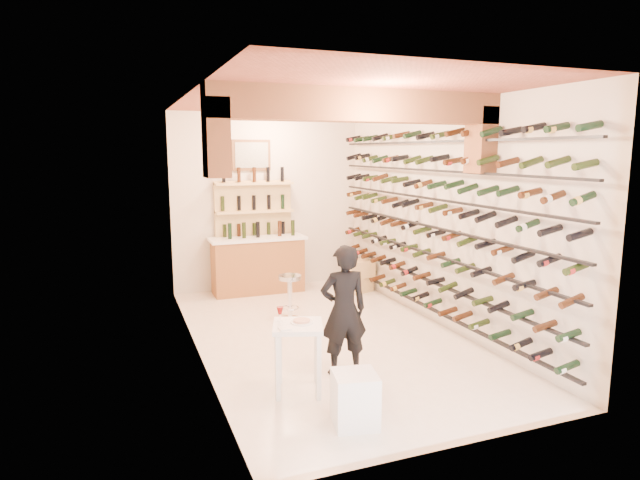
{
  "coord_description": "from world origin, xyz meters",
  "views": [
    {
      "loc": [
        -2.62,
        -6.58,
        2.52
      ],
      "look_at": [
        0.0,
        0.3,
        1.3
      ],
      "focal_mm": 30.18,
      "sensor_mm": 36.0,
      "label": 1
    }
  ],
  "objects_px": {
    "white_stool": "(355,399)",
    "person": "(344,310)",
    "chrome_barstool": "(290,294)",
    "crate_lower": "(358,284)",
    "wine_rack": "(427,220)",
    "back_counter": "(258,263)",
    "tasting_table": "(298,336)"
  },
  "relations": [
    {
      "from": "white_stool",
      "to": "person",
      "type": "relative_size",
      "value": 0.33
    },
    {
      "from": "white_stool",
      "to": "person",
      "type": "distance_m",
      "value": 1.27
    },
    {
      "from": "chrome_barstool",
      "to": "crate_lower",
      "type": "xyz_separation_m",
      "value": [
        1.67,
        1.17,
        -0.26
      ]
    },
    {
      "from": "chrome_barstool",
      "to": "wine_rack",
      "type": "bearing_deg",
      "value": -25.4
    },
    {
      "from": "wine_rack",
      "to": "person",
      "type": "distance_m",
      "value": 2.34
    },
    {
      "from": "white_stool",
      "to": "chrome_barstool",
      "type": "bearing_deg",
      "value": 83.09
    },
    {
      "from": "back_counter",
      "to": "person",
      "type": "relative_size",
      "value": 1.13
    },
    {
      "from": "back_counter",
      "to": "tasting_table",
      "type": "distance_m",
      "value": 4.17
    },
    {
      "from": "back_counter",
      "to": "person",
      "type": "distance_m",
      "value": 3.88
    },
    {
      "from": "tasting_table",
      "to": "person",
      "type": "xyz_separation_m",
      "value": [
        0.63,
        0.25,
        0.14
      ]
    },
    {
      "from": "crate_lower",
      "to": "person",
      "type": "bearing_deg",
      "value": -117.59
    },
    {
      "from": "wine_rack",
      "to": "crate_lower",
      "type": "distance_m",
      "value": 2.47
    },
    {
      "from": "wine_rack",
      "to": "crate_lower",
      "type": "bearing_deg",
      "value": 93.71
    },
    {
      "from": "wine_rack",
      "to": "tasting_table",
      "type": "relative_size",
      "value": 6.33
    },
    {
      "from": "back_counter",
      "to": "chrome_barstool",
      "type": "relative_size",
      "value": 2.44
    },
    {
      "from": "white_stool",
      "to": "wine_rack",
      "type": "bearing_deg",
      "value": 46.84
    },
    {
      "from": "tasting_table",
      "to": "crate_lower",
      "type": "relative_size",
      "value": 1.93
    },
    {
      "from": "back_counter",
      "to": "white_stool",
      "type": "xyz_separation_m",
      "value": [
        -0.36,
        -4.98,
        -0.28
      ]
    },
    {
      "from": "white_stool",
      "to": "chrome_barstool",
      "type": "height_order",
      "value": "chrome_barstool"
    },
    {
      "from": "chrome_barstool",
      "to": "white_stool",
      "type": "bearing_deg",
      "value": -96.91
    },
    {
      "from": "white_stool",
      "to": "crate_lower",
      "type": "relative_size",
      "value": 1.07
    },
    {
      "from": "tasting_table",
      "to": "person",
      "type": "relative_size",
      "value": 0.6
    },
    {
      "from": "back_counter",
      "to": "person",
      "type": "height_order",
      "value": "person"
    },
    {
      "from": "tasting_table",
      "to": "chrome_barstool",
      "type": "distance_m",
      "value": 2.43
    },
    {
      "from": "chrome_barstool",
      "to": "crate_lower",
      "type": "relative_size",
      "value": 1.49
    },
    {
      "from": "back_counter",
      "to": "chrome_barstool",
      "type": "xyz_separation_m",
      "value": [
        0.03,
        -1.79,
        -0.13
      ]
    },
    {
      "from": "white_stool",
      "to": "tasting_table",
      "type": "bearing_deg",
      "value": 107.5
    },
    {
      "from": "wine_rack",
      "to": "tasting_table",
      "type": "bearing_deg",
      "value": -149.03
    },
    {
      "from": "white_stool",
      "to": "back_counter",
      "type": "bearing_deg",
      "value": 85.9
    },
    {
      "from": "crate_lower",
      "to": "white_stool",
      "type": "bearing_deg",
      "value": -115.29
    },
    {
      "from": "white_stool",
      "to": "person",
      "type": "bearing_deg",
      "value": 71.96
    },
    {
      "from": "back_counter",
      "to": "chrome_barstool",
      "type": "height_order",
      "value": "back_counter"
    }
  ]
}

